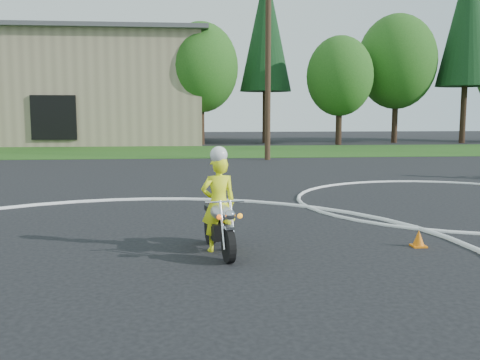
{
  "coord_description": "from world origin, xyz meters",
  "views": [
    {
      "loc": [
        1.16,
        -5.38,
        2.34
      ],
      "look_at": [
        2.07,
        4.39,
        1.1
      ],
      "focal_mm": 40.0,
      "sensor_mm": 36.0,
      "label": 1
    }
  ],
  "objects": [
    {
      "name": "course_markings",
      "position": [
        2.17,
        4.35,
        0.01
      ],
      "size": [
        19.05,
        19.05,
        0.12
      ],
      "color": "silver",
      "rests_on": "ground"
    },
    {
      "name": "treeline",
      "position": [
        14.78,
        34.61,
        6.62
      ],
      "size": [
        38.2,
        8.1,
        14.52
      ],
      "color": "#382619",
      "rests_on": "ground"
    },
    {
      "name": "primary_motorcycle",
      "position": [
        1.63,
        3.35,
        0.47
      ],
      "size": [
        0.64,
        1.82,
        0.96
      ],
      "rotation": [
        0.0,
        0.0,
        0.18
      ],
      "color": "black",
      "rests_on": "ground"
    },
    {
      "name": "traffic_cones",
      "position": [
        6.04,
        3.25,
        0.14
      ],
      "size": [
        23.75,
        14.1,
        0.3
      ],
      "color": "orange",
      "rests_on": "ground"
    },
    {
      "name": "rider_primary_grp",
      "position": [
        1.62,
        3.48,
        0.86
      ],
      "size": [
        0.65,
        0.49,
        1.79
      ],
      "rotation": [
        0.0,
        0.0,
        0.18
      ],
      "color": "#F4FF1A",
      "rests_on": "ground"
    },
    {
      "name": "utility_poles",
      "position": [
        5.0,
        21.0,
        5.2
      ],
      "size": [
        41.6,
        1.12,
        10.0
      ],
      "color": "#473321",
      "rests_on": "ground"
    },
    {
      "name": "grass_strip",
      "position": [
        0.0,
        27.0,
        0.01
      ],
      "size": [
        120.0,
        10.0,
        0.02
      ],
      "primitive_type": "cube",
      "color": "#1E4714",
      "rests_on": "ground"
    },
    {
      "name": "ground",
      "position": [
        0.0,
        0.0,
        0.0
      ],
      "size": [
        120.0,
        120.0,
        0.0
      ],
      "primitive_type": "plane",
      "color": "black",
      "rests_on": "ground"
    }
  ]
}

